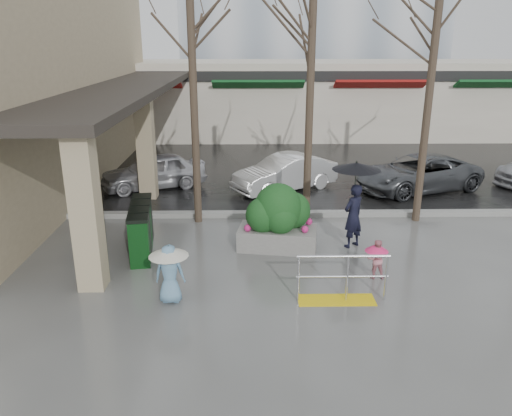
{
  "coord_description": "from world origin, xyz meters",
  "views": [
    {
      "loc": [
        -0.52,
        -10.36,
        5.15
      ],
      "look_at": [
        -0.33,
        0.97,
        1.3
      ],
      "focal_mm": 35.0,
      "sensor_mm": 36.0,
      "label": 1
    }
  ],
  "objects_px": {
    "tree_west": "(192,41)",
    "woman": "(354,197)",
    "tree_mideast": "(434,50)",
    "car_c": "(418,173)",
    "planter": "(278,218)",
    "car_a": "(154,171)",
    "news_boxes": "(141,229)",
    "handrail": "(340,284)",
    "tree_midwest": "(312,36)",
    "child_blue": "(169,268)",
    "child_pink": "(376,256)",
    "car_b": "(285,173)"
  },
  "relations": [
    {
      "from": "woman",
      "to": "child_blue",
      "type": "height_order",
      "value": "woman"
    },
    {
      "from": "planter",
      "to": "car_a",
      "type": "height_order",
      "value": "planter"
    },
    {
      "from": "tree_west",
      "to": "news_boxes",
      "type": "bearing_deg",
      "value": -119.31
    },
    {
      "from": "woman",
      "to": "planter",
      "type": "height_order",
      "value": "woman"
    },
    {
      "from": "child_pink",
      "to": "car_c",
      "type": "relative_size",
      "value": 0.2
    },
    {
      "from": "tree_mideast",
      "to": "car_c",
      "type": "height_order",
      "value": "tree_mideast"
    },
    {
      "from": "child_blue",
      "to": "planter",
      "type": "relative_size",
      "value": 0.59
    },
    {
      "from": "child_pink",
      "to": "child_blue",
      "type": "distance_m",
      "value": 4.6
    },
    {
      "from": "woman",
      "to": "tree_midwest",
      "type": "bearing_deg",
      "value": -100.21
    },
    {
      "from": "tree_midwest",
      "to": "news_boxes",
      "type": "distance_m",
      "value": 6.75
    },
    {
      "from": "handrail",
      "to": "planter",
      "type": "distance_m",
      "value": 3.03
    },
    {
      "from": "tree_midwest",
      "to": "woman",
      "type": "xyz_separation_m",
      "value": [
        0.98,
        -1.95,
        -3.88
      ]
    },
    {
      "from": "news_boxes",
      "to": "child_pink",
      "type": "bearing_deg",
      "value": -23.75
    },
    {
      "from": "tree_west",
      "to": "news_boxes",
      "type": "distance_m",
      "value": 5.12
    },
    {
      "from": "car_c",
      "to": "news_boxes",
      "type": "bearing_deg",
      "value": -79.33
    },
    {
      "from": "tree_mideast",
      "to": "child_pink",
      "type": "height_order",
      "value": "tree_mideast"
    },
    {
      "from": "tree_mideast",
      "to": "child_pink",
      "type": "relative_size",
      "value": 7.1
    },
    {
      "from": "tree_midwest",
      "to": "car_a",
      "type": "xyz_separation_m",
      "value": [
        -5.13,
        3.53,
        -4.6
      ]
    },
    {
      "from": "handrail",
      "to": "tree_midwest",
      "type": "xyz_separation_m",
      "value": [
        -0.16,
        4.8,
        4.86
      ]
    },
    {
      "from": "car_b",
      "to": "planter",
      "type": "bearing_deg",
      "value": -37.59
    },
    {
      "from": "handrail",
      "to": "car_c",
      "type": "height_order",
      "value": "car_c"
    },
    {
      "from": "woman",
      "to": "news_boxes",
      "type": "relative_size",
      "value": 1.02
    },
    {
      "from": "woman",
      "to": "car_b",
      "type": "distance_m",
      "value": 5.37
    },
    {
      "from": "child_pink",
      "to": "planter",
      "type": "xyz_separation_m",
      "value": [
        -2.11,
        1.73,
        0.3
      ]
    },
    {
      "from": "tree_midwest",
      "to": "child_pink",
      "type": "relative_size",
      "value": 7.65
    },
    {
      "from": "woman",
      "to": "news_boxes",
      "type": "bearing_deg",
      "value": -34.45
    },
    {
      "from": "tree_mideast",
      "to": "child_blue",
      "type": "bearing_deg",
      "value": -144.19
    },
    {
      "from": "tree_mideast",
      "to": "car_c",
      "type": "xyz_separation_m",
      "value": [
        1.01,
        3.1,
        -4.23
      ]
    },
    {
      "from": "car_b",
      "to": "car_c",
      "type": "height_order",
      "value": "same"
    },
    {
      "from": "tree_mideast",
      "to": "woman",
      "type": "relative_size",
      "value": 2.84
    },
    {
      "from": "tree_midwest",
      "to": "car_a",
      "type": "height_order",
      "value": "tree_midwest"
    },
    {
      "from": "handrail",
      "to": "planter",
      "type": "xyz_separation_m",
      "value": [
        -1.11,
        2.78,
        0.45
      ]
    },
    {
      "from": "handrail",
      "to": "planter",
      "type": "relative_size",
      "value": 0.9
    },
    {
      "from": "tree_west",
      "to": "tree_mideast",
      "type": "relative_size",
      "value": 1.05
    },
    {
      "from": "child_blue",
      "to": "car_c",
      "type": "height_order",
      "value": "car_c"
    },
    {
      "from": "car_a",
      "to": "child_blue",
      "type": "bearing_deg",
      "value": -10.66
    },
    {
      "from": "child_pink",
      "to": "news_boxes",
      "type": "xyz_separation_m",
      "value": [
        -5.57,
        1.57,
        0.08
      ]
    },
    {
      "from": "news_boxes",
      "to": "handrail",
      "type": "bearing_deg",
      "value": -37.82
    },
    {
      "from": "handrail",
      "to": "car_a",
      "type": "distance_m",
      "value": 9.87
    },
    {
      "from": "tree_mideast",
      "to": "child_blue",
      "type": "relative_size",
      "value": 5.21
    },
    {
      "from": "planter",
      "to": "news_boxes",
      "type": "bearing_deg",
      "value": -177.41
    },
    {
      "from": "handrail",
      "to": "tree_midwest",
      "type": "height_order",
      "value": "tree_midwest"
    },
    {
      "from": "car_b",
      "to": "child_blue",
      "type": "bearing_deg",
      "value": -51.67
    },
    {
      "from": "child_pink",
      "to": "planter",
      "type": "height_order",
      "value": "planter"
    },
    {
      "from": "child_blue",
      "to": "planter",
      "type": "xyz_separation_m",
      "value": [
        2.36,
        2.76,
        0.07
      ]
    },
    {
      "from": "car_a",
      "to": "woman",
      "type": "bearing_deg",
      "value": 25.15
    },
    {
      "from": "tree_mideast",
      "to": "news_boxes",
      "type": "distance_m",
      "value": 9.08
    },
    {
      "from": "tree_midwest",
      "to": "tree_mideast",
      "type": "xyz_separation_m",
      "value": [
        3.3,
        -0.0,
        -0.37
      ]
    },
    {
      "from": "tree_west",
      "to": "woman",
      "type": "relative_size",
      "value": 2.97
    },
    {
      "from": "child_blue",
      "to": "car_a",
      "type": "bearing_deg",
      "value": -76.57
    }
  ]
}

